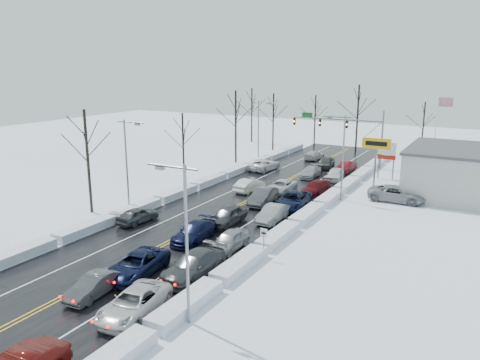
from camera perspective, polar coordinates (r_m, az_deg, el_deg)
The scene contains 44 objects.
ground at distance 45.52m, azimuth -1.93°, elevation -4.06°, with size 160.00×160.00×0.00m, color white.
road_surface at distance 47.16m, azimuth -0.68°, elevation -3.41°, with size 14.00×84.00×0.01m, color black.
snow_bank_left at distance 51.21m, azimuth -8.09°, elevation -2.16°, with size 1.45×72.00×0.77m, color white.
snow_bank_right at distance 44.06m, azimuth 7.96°, elevation -4.80°, with size 1.45×72.00×0.77m, color white.
traffic_signal_mast at distance 68.32m, azimuth 12.84°, elevation 6.31°, with size 13.28×0.39×8.00m.
tires_plus_sign at distance 55.14m, azimuth 16.28°, elevation 3.88°, with size 3.20×0.34×6.00m.
used_vehicles_sign at distance 61.21m, azimuth 17.46°, elevation 3.14°, with size 2.20×0.22×4.65m.
speed_limit_sign at distance 34.63m, azimuth 2.91°, elevation -7.05°, with size 0.55×0.09×2.35m.
flagpole at distance 67.96m, azimuth 22.90°, elevation 5.92°, with size 1.87×1.20×10.00m.
streetlight_se at distance 25.25m, azimuth -6.93°, elevation -6.30°, with size 3.20×0.25×9.00m.
streetlight_ne at distance 49.91m, azimuth 12.26°, elevation 3.50°, with size 3.20×0.25×9.00m.
streetlight_sw at distance 45.95m, azimuth -13.51°, elevation 2.57°, with size 3.20×0.25×9.00m.
streetlight_nw at distance 68.91m, azimuth 2.41°, elevation 6.57°, with size 3.20×0.25×9.00m.
tree_left_b at distance 46.52m, azimuth -18.22°, elevation 4.49°, with size 4.00×4.00×10.00m.
tree_left_c at distance 56.39m, azimuth -6.98°, elevation 5.51°, with size 3.40×3.40×8.50m.
tree_left_d at distance 68.30m, azimuth -0.53°, elevation 8.22°, with size 4.20×4.20×10.50m.
tree_left_e at distance 78.80m, azimuth 4.09°, elevation 8.42°, with size 3.80×3.80×9.50m.
tree_far_a at distance 87.31m, azimuth 1.45°, elevation 9.20°, with size 4.00×4.00×10.00m.
tree_far_b at distance 83.45m, azimuth 9.17°, elevation 8.34°, with size 3.60×3.60×9.00m.
tree_far_c at distance 79.03m, azimuth 14.21°, elevation 8.82°, with size 4.40×4.40×11.00m.
tree_far_d at distance 78.70m, azimuth 21.51°, elevation 6.99°, with size 3.40×3.40×8.50m.
queued_car_1 at distance 31.32m, azimuth -17.32°, elevation -13.32°, with size 1.42×4.09×1.35m, color #424447.
queued_car_2 at distance 33.39m, azimuth -12.39°, elevation -11.24°, with size 2.54×5.50×1.53m, color black.
queued_car_3 at distance 38.74m, azimuth -5.58°, elevation -7.38°, with size 2.08×5.12×1.49m, color black.
queued_car_4 at distance 42.40m, azimuth -1.57°, elevation -5.42°, with size 1.92×4.76×1.62m, color #383A3C.
queued_car_5 at distance 48.51m, azimuth 2.83°, elevation -2.94°, with size 1.78×5.11×1.68m, color #3F4144.
queued_car_6 at distance 53.16m, azimuth 5.04°, elevation -1.48°, with size 2.23×4.85×1.35m, color silver.
queued_car_7 at distance 60.69m, azimuth 8.55°, elevation 0.34°, with size 1.91×4.70×1.36m, color #9B9DA3.
queued_car_8 at distance 66.54m, azimuth 10.39°, elevation 1.45°, with size 1.88×4.68×1.60m, color #383B3D.
queued_car_10 at distance 28.65m, azimuth -12.72°, elevation -15.70°, with size 2.44×5.28×1.47m, color silver.
queued_car_11 at distance 32.57m, azimuth -5.64°, elevation -11.63°, with size 2.30×5.67×1.65m, color #3E4143.
queued_car_12 at distance 36.84m, azimuth -1.30°, elevation -8.46°, with size 1.76×4.37×1.49m, color #95989D.
queued_car_13 at distance 43.29m, azimuth 3.99°, elevation -5.04°, with size 1.58×4.54×1.49m, color gray.
queued_car_14 at distance 47.29m, azimuth 6.48°, elevation -3.46°, with size 2.76×5.99×1.67m, color black.
queued_car_15 at distance 53.16m, azimuth 9.24°, elevation -1.61°, with size 1.94×4.78×1.39m, color #4C0A0E.
queued_car_16 at distance 59.68m, azimuth 11.49°, elevation -0.01°, with size 1.79×4.45×1.52m, color white.
queued_car_17 at distance 64.52m, azimuth 12.80°, elevation 0.95°, with size 1.50×4.31×1.42m, color #4C0A10.
oncoming_car_0 at distance 53.26m, azimuth 1.14°, elevation -1.40°, with size 1.56×4.46×1.47m, color white.
oncoming_car_1 at distance 64.18m, azimuth 2.98°, elevation 1.21°, with size 2.56×5.56×1.55m, color white.
oncoming_car_2 at distance 72.42m, azimuth 9.00°, elevation 2.50°, with size 1.87×4.59×1.33m, color silver.
oncoming_car_3 at distance 43.83m, azimuth -12.32°, elevation -5.10°, with size 1.70×4.23×1.44m, color #414446.
parked_car_0 at distance 52.05m, azimuth 18.55°, elevation -2.49°, with size 2.74×5.94×1.65m, color gray.
parked_car_1 at distance 56.56m, azimuth 22.55°, elevation -1.57°, with size 1.88×4.63×1.34m, color #3B3E40.
parked_car_2 at distance 61.03m, azimuth 21.18°, elevation -0.38°, with size 1.93×4.79×1.63m, color #3D4042.
Camera 1 is at (22.39, -37.10, 13.93)m, focal length 35.00 mm.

